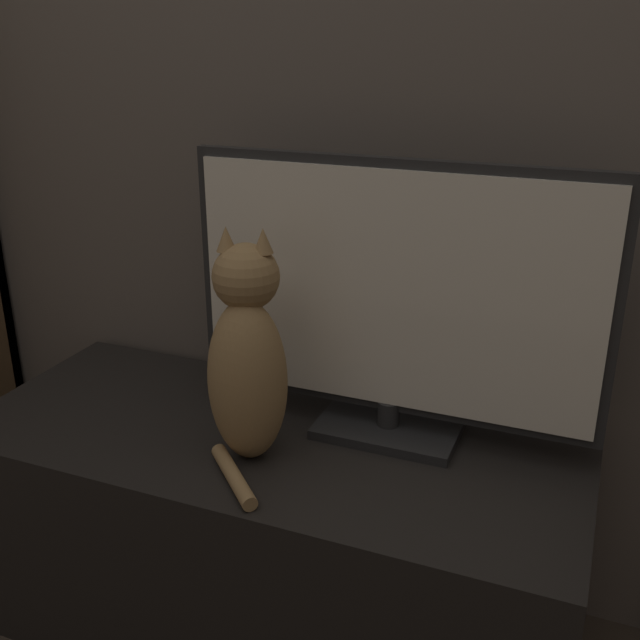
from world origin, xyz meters
The scene contains 4 objects.
wall_back centered at (0.00, 1.22, 1.30)m, with size 4.80×0.05×2.60m.
tv_stand centered at (0.00, 0.91, 0.24)m, with size 1.26×0.53×0.48m.
tv centered at (0.22, 1.01, 0.77)m, with size 0.81×0.17×0.55m.
cat centered at (-0.01, 0.84, 0.68)m, with size 0.18×0.27×0.44m.
Camera 1 is at (0.59, -0.27, 1.25)m, focal length 42.00 mm.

